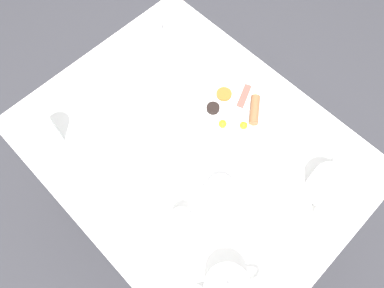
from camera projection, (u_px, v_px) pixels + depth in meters
name	position (u px, v px, depth m)	size (l,w,h in m)	color
ground_plane	(192.00, 205.00, 1.94)	(8.00, 8.00, 0.00)	#333338
table	(192.00, 155.00, 1.34)	(0.88, 1.13, 0.74)	white
breakfast_plate	(234.00, 112.00, 1.32)	(0.28, 0.28, 0.04)	white
teapot_near	(227.00, 288.00, 1.04)	(0.19, 0.13, 0.12)	white
teapot_far	(329.00, 186.00, 1.16)	(0.21, 0.13, 0.12)	white
teacup_with_saucer_left	(220.00, 191.00, 1.18)	(0.15, 0.15, 0.06)	white
teacup_with_saucer_right	(151.00, 30.00, 1.45)	(0.15, 0.15, 0.06)	white
water_glass_tall	(46.00, 134.00, 1.22)	(0.08, 0.08, 0.14)	white
creamer_jug	(181.00, 220.00, 1.13)	(0.09, 0.07, 0.07)	white
fork_by_plate	(121.00, 218.00, 1.17)	(0.08, 0.15, 0.00)	silver
knife_by_plate	(140.00, 139.00, 1.28)	(0.18, 0.13, 0.00)	silver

